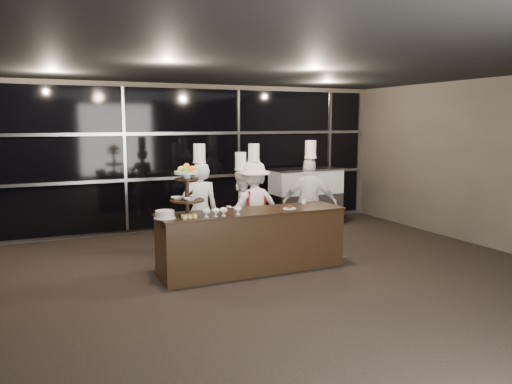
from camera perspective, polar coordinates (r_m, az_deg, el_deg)
name	(u,v)px	position (r m, az deg, el deg)	size (l,w,h in m)	color
room	(306,186)	(5.80, 5.73, 0.74)	(10.00, 10.00, 10.00)	black
window_wall	(184,158)	(10.35, -8.22, 3.90)	(8.60, 0.10, 2.80)	black
buffet_counter	(252,240)	(7.53, -0.44, -5.54)	(2.84, 0.74, 0.92)	black
display_stand	(187,186)	(7.03, -7.90, 0.65)	(0.48, 0.48, 0.74)	black
compotes	(221,210)	(7.01, -4.03, -2.11)	(0.58, 0.11, 0.12)	silver
layer_cake	(165,214)	(6.95, -10.38, -2.54)	(0.30, 0.30, 0.11)	white
pastry_squares	(189,216)	(6.93, -7.65, -2.74)	(0.20, 0.13, 0.05)	#E4C56F
small_plate	(289,208)	(7.60, 3.83, -1.82)	(0.20, 0.20, 0.05)	white
chef_cup	(304,201)	(8.12, 5.49, -1.07)	(0.08, 0.08, 0.07)	white
display_case	(306,194)	(10.85, 5.71, -0.20)	(1.53, 0.67, 1.24)	#A5A5AA
chef_a	(200,209)	(8.20, -6.39, -1.91)	(0.62, 0.45, 1.89)	silver
chef_b	(241,209)	(8.66, -1.74, -1.97)	(0.82, 0.72, 1.72)	silver
chef_c	(254,206)	(8.63, -0.25, -1.57)	(1.04, 0.63, 1.86)	white
chef_d	(310,203)	(8.73, 6.16, -1.28)	(1.01, 0.85, 1.92)	white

